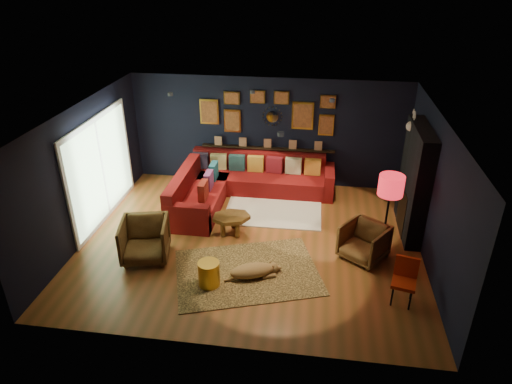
# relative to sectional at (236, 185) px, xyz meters

# --- Properties ---
(floor) EXTENTS (6.50, 6.50, 0.00)m
(floor) POSITION_rel_sectional_xyz_m (0.61, -1.81, -0.32)
(floor) COLOR brown
(floor) RESTS_ON ground
(room_walls) EXTENTS (6.50, 6.50, 6.50)m
(room_walls) POSITION_rel_sectional_xyz_m (0.61, -1.81, 1.27)
(room_walls) COLOR black
(room_walls) RESTS_ON ground
(sectional) EXTENTS (3.41, 2.69, 0.86)m
(sectional) POSITION_rel_sectional_xyz_m (0.00, 0.00, 0.00)
(sectional) COLOR maroon
(sectional) RESTS_ON ground
(ledge) EXTENTS (3.20, 0.12, 0.04)m
(ledge) POSITION_rel_sectional_xyz_m (0.61, 0.87, 0.60)
(ledge) COLOR black
(ledge) RESTS_ON room_walls
(gallery_wall) EXTENTS (3.15, 0.04, 1.02)m
(gallery_wall) POSITION_rel_sectional_xyz_m (0.60, 0.91, 1.48)
(gallery_wall) COLOR gold
(gallery_wall) RESTS_ON room_walls
(sunburst_mirror) EXTENTS (0.47, 0.16, 0.47)m
(sunburst_mirror) POSITION_rel_sectional_xyz_m (0.71, 0.91, 1.38)
(sunburst_mirror) COLOR silver
(sunburst_mirror) RESTS_ON room_walls
(fireplace) EXTENTS (0.31, 1.60, 2.20)m
(fireplace) POSITION_rel_sectional_xyz_m (3.71, -0.91, 0.70)
(fireplace) COLOR black
(fireplace) RESTS_ON ground
(deer_head) EXTENTS (0.50, 0.28, 0.45)m
(deer_head) POSITION_rel_sectional_xyz_m (3.75, -0.41, 1.73)
(deer_head) COLOR white
(deer_head) RESTS_ON fireplace
(sliding_door) EXTENTS (0.06, 2.80, 2.20)m
(sliding_door) POSITION_rel_sectional_xyz_m (-2.60, -1.21, 0.78)
(sliding_door) COLOR white
(sliding_door) RESTS_ON ground
(ceiling_spots) EXTENTS (3.30, 2.50, 0.06)m
(ceiling_spots) POSITION_rel_sectional_xyz_m (0.61, -1.01, 2.24)
(ceiling_spots) COLOR black
(ceiling_spots) RESTS_ON room_walls
(shag_rug) EXTENTS (2.11, 1.55, 0.03)m
(shag_rug) POSITION_rel_sectional_xyz_m (0.92, -0.51, -0.31)
(shag_rug) COLOR white
(shag_rug) RESTS_ON ground
(leopard_rug) EXTENTS (2.92, 2.47, 0.01)m
(leopard_rug) POSITION_rel_sectional_xyz_m (0.70, -2.79, -0.32)
(leopard_rug) COLOR tan
(leopard_rug) RESTS_ON ground
(coffee_table) EXTENTS (0.92, 0.79, 0.39)m
(coffee_table) POSITION_rel_sectional_xyz_m (0.18, -1.57, 0.02)
(coffee_table) COLOR brown
(coffee_table) RESTS_ON shag_rug
(pouf) EXTENTS (0.58, 0.58, 0.38)m
(pouf) POSITION_rel_sectional_xyz_m (-0.57, -1.14, -0.11)
(pouf) COLOR maroon
(pouf) RESTS_ON shag_rug
(armchair_left) EXTENTS (0.98, 0.94, 0.85)m
(armchair_left) POSITION_rel_sectional_xyz_m (-1.23, -2.61, 0.10)
(armchair_left) COLOR #A16931
(armchair_left) RESTS_ON ground
(armchair_right) EXTENTS (1.00, 0.98, 0.76)m
(armchair_right) POSITION_rel_sectional_xyz_m (2.75, -2.04, 0.06)
(armchair_right) COLOR #A16931
(armchair_right) RESTS_ON ground
(gold_stool) EXTENTS (0.37, 0.37, 0.46)m
(gold_stool) POSITION_rel_sectional_xyz_m (0.11, -3.23, -0.09)
(gold_stool) COLOR gold
(gold_stool) RESTS_ON ground
(orange_chair) EXTENTS (0.44, 0.44, 0.79)m
(orange_chair) POSITION_rel_sectional_xyz_m (3.30, -3.16, 0.14)
(orange_chair) COLOR black
(orange_chair) RESTS_ON ground
(floor_lamp) EXTENTS (0.45, 0.45, 1.62)m
(floor_lamp) POSITION_rel_sectional_xyz_m (3.11, -1.86, 1.04)
(floor_lamp) COLOR black
(floor_lamp) RESTS_ON ground
(dog) EXTENTS (1.18, 0.88, 0.33)m
(dog) POSITION_rel_sectional_xyz_m (0.80, -2.91, -0.14)
(dog) COLOR #9D7445
(dog) RESTS_ON leopard_rug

